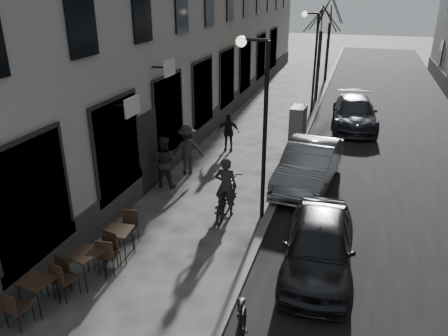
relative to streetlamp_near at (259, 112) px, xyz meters
The scene contains 18 objects.
road 11.23m from the streetlamp_near, 68.09° to the left, with size 7.30×60.00×0.00m, color black.
kerb 10.48m from the streetlamp_near, 87.87° to the left, with size 0.25×60.00×0.12m, color slate.
streetlamp_near is the anchor object (origin of this frame).
streetlamp_far 12.00m from the streetlamp_near, 90.00° to the left, with size 0.90×0.28×5.09m.
tree_near 15.08m from the streetlamp_near, 89.72° to the left, with size 2.40×2.40×5.70m.
tree_far 21.05m from the streetlamp_near, 89.80° to the left, with size 2.40×2.40×5.70m.
bistro_set_a 6.78m from the streetlamp_near, 122.80° to the right, with size 0.66×1.49×0.86m.
bistro_set_b 5.76m from the streetlamp_near, 125.27° to the right, with size 0.82×1.65×0.94m.
bistro_set_c 4.91m from the streetlamp_near, 131.67° to the right, with size 0.70×1.61×0.93m.
utility_cabinet 7.38m from the streetlamp_near, 88.81° to the left, with size 0.57×1.04×1.55m, color #5C5D5F.
bicycle 2.77m from the streetlamp_near, behind, with size 0.72×2.07×1.09m, color black.
cyclist_rider 2.44m from the streetlamp_near, behind, with size 0.65×0.43×1.78m, color #292623.
pedestrian_near 4.27m from the streetlamp_near, 161.72° to the left, with size 0.85×0.66×1.75m, color #272522.
pedestrian_mid 4.51m from the streetlamp_near, 142.45° to the left, with size 1.16×0.67×1.80m, color #292624.
pedestrian_far 6.14m from the streetlamp_near, 115.10° to the left, with size 0.91×0.38×1.55m, color black.
car_near 3.82m from the streetlamp_near, 46.67° to the right, with size 1.60×3.99×1.36m, color black.
car_mid 3.76m from the streetlamp_near, 65.92° to the left, with size 1.56×4.48×1.48m, color gray.
car_far 10.52m from the streetlamp_near, 76.39° to the left, with size 1.94×4.78×1.39m, color #303239.
Camera 1 is at (2.28, -5.06, 6.26)m, focal length 35.00 mm.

